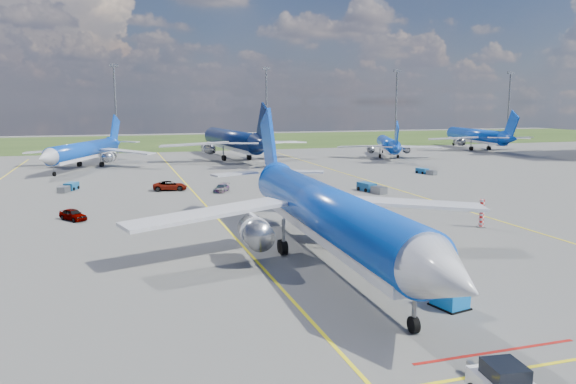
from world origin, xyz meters
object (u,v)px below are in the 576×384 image
object	(u,v)px
bg_jet_ne	(388,157)
main_airliner	(325,261)
baggage_tug_w	(371,188)
bg_jet_nnw	(85,168)
baggage_tug_c	(69,187)
bg_jet_ene	(475,149)
uld_container	(450,295)
service_car_c	(221,188)
baggage_tug_e	(425,171)
service_car_a	(73,214)
bg_jet_n	(232,159)
service_car_b	(170,186)
warning_post	(482,213)

from	to	relation	value
bg_jet_ne	main_airliner	bearing A→B (deg)	80.02
bg_jet_ne	baggage_tug_w	distance (m)	54.53
bg_jet_nnw	bg_jet_ne	xyz separation A→B (m)	(68.98, 2.36, 0.00)
baggage_tug_c	bg_jet_ene	bearing A→B (deg)	44.23
bg_jet_ene	uld_container	bearing A→B (deg)	62.07
main_airliner	baggage_tug_w	distance (m)	37.73
bg_jet_ene	service_car_c	xyz separation A→B (m)	(-82.25, -53.47, 0.57)
baggage_tug_c	baggage_tug_e	world-z (taller)	baggage_tug_c
main_airliner	baggage_tug_w	xyz separation A→B (m)	(19.64, 32.21, 0.58)
bg_jet_ne	baggage_tug_c	world-z (taller)	bg_jet_ne
service_car_a	baggage_tug_e	size ratio (longest dim) A/B	0.85
baggage_tug_e	main_airliner	bearing A→B (deg)	-144.48
baggage_tug_c	service_car_a	bearing A→B (deg)	-64.44
uld_container	service_car_a	bearing A→B (deg)	112.18
bg_jet_ene	service_car_a	world-z (taller)	bg_jet_ene
bg_jet_n	service_car_c	xyz separation A→B (m)	(-11.50, -47.44, 0.57)
bg_jet_nnw	bg_jet_ene	world-z (taller)	bg_jet_ene
baggage_tug_c	uld_container	bearing A→B (deg)	-44.84
uld_container	service_car_c	distance (m)	51.62
uld_container	bg_jet_ne	bearing A→B (deg)	52.47
baggage_tug_w	main_airliner	bearing A→B (deg)	-133.34
bg_jet_n	baggage_tug_e	size ratio (longest dim) A/B	10.78
uld_container	baggage_tug_w	world-z (taller)	uld_container
baggage_tug_c	bg_jet_ne	bearing A→B (deg)	45.62
uld_container	service_car_c	size ratio (longest dim) A/B	0.52
bg_jet_ne	baggage_tug_e	size ratio (longest dim) A/B	7.58
bg_jet_nnw	bg_jet_ene	size ratio (longest dim) A/B	0.92
bg_jet_nnw	service_car_b	size ratio (longest dim) A/B	7.59
bg_jet_n	service_car_c	distance (m)	48.82
baggage_tug_w	baggage_tug_e	world-z (taller)	baggage_tug_w
warning_post	service_car_a	world-z (taller)	warning_post
bg_jet_ne	main_airliner	world-z (taller)	main_airliner
service_car_b	bg_jet_ne	bearing A→B (deg)	-49.87
service_car_a	baggage_tug_e	bearing A→B (deg)	-12.46
warning_post	bg_jet_n	size ratio (longest dim) A/B	0.06
main_airliner	service_car_c	size ratio (longest dim) A/B	11.84
bg_jet_n	bg_jet_ene	size ratio (longest dim) A/B	1.17
bg_jet_ne	bg_jet_n	bearing A→B (deg)	10.07
service_car_b	baggage_tug_e	world-z (taller)	service_car_b
uld_container	baggage_tug_c	world-z (taller)	uld_container
bg_jet_n	uld_container	xyz separation A→B (m)	(-6.12, -98.78, 0.81)
bg_jet_ene	bg_jet_ne	bearing A→B (deg)	29.03
bg_jet_n	uld_container	size ratio (longest dim) A/B	24.01
main_airliner	bg_jet_ene	bearing A→B (deg)	50.63
warning_post	main_airliner	xyz separation A→B (m)	(-20.47, -7.03, -1.50)
bg_jet_ne	baggage_tug_w	xyz separation A→B (m)	(-27.16, -47.29, 0.58)
bg_jet_nnw	service_car_b	bearing A→B (deg)	-46.91
warning_post	baggage_tug_e	bearing A→B (deg)	66.42
service_car_b	service_car_c	size ratio (longest dim) A/B	1.29
bg_jet_n	baggage_tug_e	world-z (taller)	bg_jet_n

